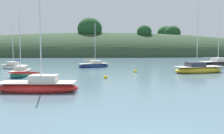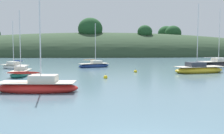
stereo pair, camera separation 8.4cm
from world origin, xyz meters
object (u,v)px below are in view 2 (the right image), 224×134
sailboat_grey_yawl (217,64)px  mooring_buoy_channel (136,71)px  sailboat_cream_ketch (94,65)px  sailboat_yellow_far (38,87)px  sailboat_black_sloop (199,70)px  sailboat_white_near (15,67)px  sailboat_orange_cutter (20,73)px  mooring_buoy_inner (105,77)px

sailboat_grey_yawl → mooring_buoy_channel: bearing=-148.5°
sailboat_cream_ketch → sailboat_yellow_far: sailboat_yellow_far is taller
sailboat_black_sloop → mooring_buoy_channel: size_ratio=16.94×
sailboat_yellow_far → mooring_buoy_channel: size_ratio=14.89×
sailboat_white_near → sailboat_grey_yawl: bearing=5.3°
sailboat_cream_ketch → sailboat_grey_yawl: size_ratio=0.73×
sailboat_grey_yawl → sailboat_orange_cutter: bearing=-156.4°
sailboat_white_near → sailboat_yellow_far: 22.28m
sailboat_orange_cutter → sailboat_white_near: size_ratio=1.04×
sailboat_orange_cutter → sailboat_black_sloop: sailboat_black_sloop is taller
sailboat_orange_cutter → sailboat_black_sloop: 22.24m
mooring_buoy_inner → mooring_buoy_channel: bearing=56.6°
sailboat_white_near → sailboat_orange_cutter: bearing=-69.5°
mooring_buoy_inner → sailboat_white_near: bearing=136.2°
sailboat_grey_yawl → sailboat_black_sloop: bearing=-125.3°
mooring_buoy_channel → sailboat_white_near: bearing=159.7°
sailboat_black_sloop → sailboat_yellow_far: bearing=-143.2°
sailboat_cream_ketch → mooring_buoy_channel: size_ratio=13.76×
sailboat_yellow_far → sailboat_grey_yawl: size_ratio=0.79×
sailboat_orange_cutter → sailboat_yellow_far: bearing=-68.0°
sailboat_orange_cutter → sailboat_white_near: sailboat_orange_cutter is taller
sailboat_yellow_far → sailboat_black_sloop: 22.11m
sailboat_orange_cutter → mooring_buoy_channel: size_ratio=14.44×
sailboat_orange_cutter → sailboat_black_sloop: (22.12, 2.34, 0.07)m
sailboat_orange_cutter → mooring_buoy_inner: size_ratio=14.44×
mooring_buoy_channel → mooring_buoy_inner: size_ratio=1.00×
sailboat_cream_ketch → sailboat_white_near: size_ratio=0.99×
sailboat_orange_cutter → mooring_buoy_channel: 14.36m
sailboat_orange_cutter → mooring_buoy_channel: bearing=13.5°
sailboat_grey_yawl → mooring_buoy_inner: bearing=-141.2°
mooring_buoy_channel → sailboat_black_sloop: bearing=-7.0°
mooring_buoy_channel → mooring_buoy_inner: bearing=-123.4°
sailboat_yellow_far → mooring_buoy_inner: sailboat_yellow_far is taller
sailboat_black_sloop → mooring_buoy_channel: (-8.15, 1.00, -0.30)m
sailboat_cream_ketch → sailboat_yellow_far: bearing=-99.9°
sailboat_white_near → mooring_buoy_channel: (17.66, -6.53, -0.22)m
sailboat_cream_ketch → sailboat_black_sloop: bearing=-35.9°
sailboat_yellow_far → mooring_buoy_channel: sailboat_yellow_far is taller
sailboat_white_near → sailboat_grey_yawl: (33.30, 3.08, 0.09)m
mooring_buoy_channel → sailboat_yellow_far: bearing=-123.9°
sailboat_grey_yawl → sailboat_cream_ketch: bearing=-178.1°
mooring_buoy_inner → sailboat_yellow_far: bearing=-124.4°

